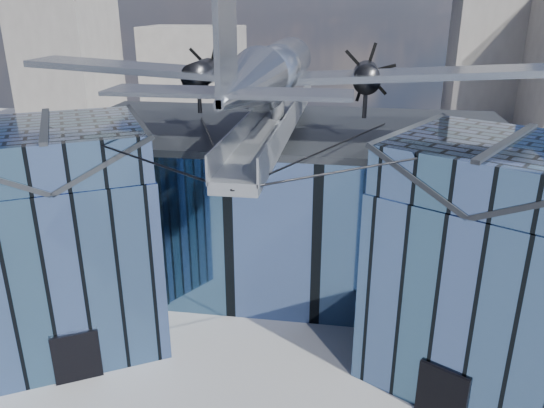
# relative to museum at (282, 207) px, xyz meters

# --- Properties ---
(ground_plane) EXTENTS (120.00, 120.00, 0.00)m
(ground_plane) POSITION_rel_museum_xyz_m (-0.00, -5.82, -5.54)
(ground_plane) COLOR gray
(museum) EXTENTS (32.88, 24.50, 17.60)m
(museum) POSITION_rel_museum_xyz_m (0.00, 0.00, 0.00)
(museum) COLOR #44628B
(museum) RESTS_ON ground
(bg_towers) EXTENTS (77.00, 24.50, 26.00)m
(bg_towers) POSITION_rel_museum_xyz_m (1.45, 44.67, 4.47)
(bg_towers) COLOR gray
(bg_towers) RESTS_ON ground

